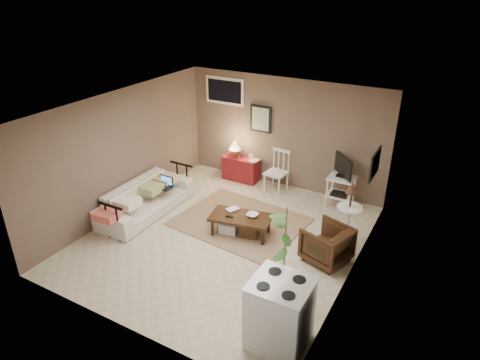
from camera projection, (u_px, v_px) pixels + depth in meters
The scene contains 20 objects.
floor at pixel (224, 237), 7.69m from camera, with size 5.00×5.00×0.00m, color #C1B293.
art_back at pixel (261, 119), 9.24m from camera, with size 0.50×0.03×0.60m, color black.
art_right at pixel (375, 164), 6.87m from camera, with size 0.03×0.60×0.45m, color black.
window at pixel (225, 91), 9.42m from camera, with size 0.96×0.03×0.60m, color silver.
rug at pixel (240, 221), 8.16m from camera, with size 2.27×1.82×0.02m, color #957457.
coffee_table at pixel (240, 224), 7.68m from camera, with size 1.17×0.75×0.41m.
sofa at pixel (146, 194), 8.32m from camera, with size 2.10×0.61×0.82m, color silver.
sofa_pillows at pixel (139, 196), 8.06m from camera, with size 0.40×1.99×0.14m, color #F0E7C6, non-canonical shape.
sofa_end_rails at pixel (151, 198), 8.29m from camera, with size 0.56×2.09×0.70m, color black, non-canonical shape.
laptop at pixel (165, 184), 8.46m from camera, with size 0.32×0.23×0.22m.
red_console at pixel (240, 166), 9.72m from camera, with size 0.82×0.36×0.95m.
spindle_chair at pixel (277, 173), 9.14m from camera, with size 0.46×0.46×0.93m.
tv_stand at pixel (341, 181), 8.46m from camera, with size 0.52×0.51×1.10m.
side_table at pixel (350, 206), 7.27m from camera, with size 0.43×0.43×1.15m.
armchair at pixel (327, 242), 6.94m from camera, with size 0.67×0.63×0.69m, color black.
potted_plant at pixel (285, 250), 5.96m from camera, with size 0.38×0.38×1.50m.
stove at pixel (280, 313), 5.31m from camera, with size 0.73×0.68×0.96m.
bowl at pixel (252, 211), 7.56m from camera, with size 0.21×0.05×0.21m, color #311F0D.
book_table at pixel (230, 202), 7.83m from camera, with size 0.16×0.02×0.22m, color #311F0D.
book_console at pixel (252, 155), 9.46m from camera, with size 0.18×0.02×0.25m, color #311F0D.
Camera 1 is at (3.41, -5.51, 4.27)m, focal length 32.00 mm.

